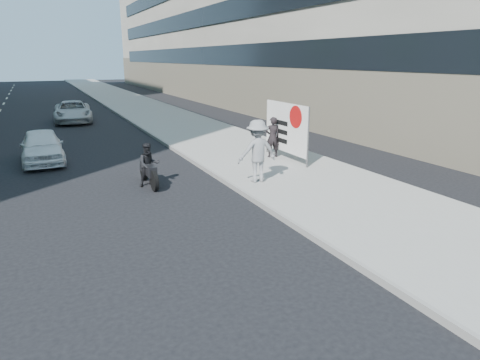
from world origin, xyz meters
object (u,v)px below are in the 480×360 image
pedestrian_woman (273,137)px  jogger (257,151)px  protest_banner (286,128)px  white_sedan_near (42,146)px  white_sedan_far (73,112)px  motorcycle (149,167)px

pedestrian_woman → jogger: bearing=66.5°
protest_banner → white_sedan_near: (-8.65, 4.22, -0.75)m
white_sedan_far → motorcycle: 16.39m
white_sedan_near → white_sedan_far: bearing=79.3°
white_sedan_near → pedestrian_woman: bearing=-23.8°
pedestrian_woman → white_sedan_near: (-8.38, 3.66, -0.31)m
motorcycle → pedestrian_woman: bearing=13.4°
motorcycle → jogger: bearing=-26.8°
protest_banner → white_sedan_near: protest_banner is taller
white_sedan_near → protest_banner: bearing=-26.2°
jogger → white_sedan_near: size_ratio=0.53×
protest_banner → motorcycle: bearing=-171.6°
jogger → white_sedan_near: bearing=-42.6°
pedestrian_woman → white_sedan_far: (-6.30, 14.97, -0.29)m
white_sedan_near → motorcycle: size_ratio=1.86×
white_sedan_far → motorcycle: bearing=-82.7°
jogger → white_sedan_far: (-4.08, 17.87, -0.48)m
jogger → pedestrian_woman: size_ratio=1.24×
white_sedan_near → white_sedan_far: white_sedan_far is taller
jogger → protest_banner: protest_banner is taller
jogger → motorcycle: jogger is taller
protest_banner → white_sedan_far: 16.88m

